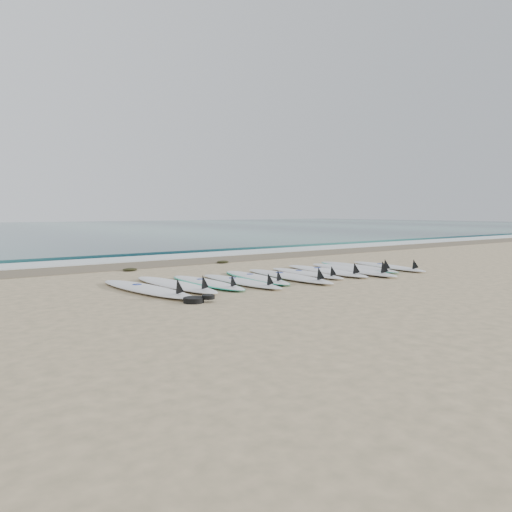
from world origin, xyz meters
TOP-DOWN VIEW (x-y plane):
  - ground at (0.00, 0.00)m, footprint 120.00×120.00m
  - wet_sand_band at (0.00, 4.10)m, footprint 120.00×1.80m
  - foam_band at (0.00, 5.50)m, footprint 120.00×1.40m
  - wave_crest at (0.00, 7.00)m, footprint 120.00×1.00m
  - surfboard_0 at (-3.11, -0.06)m, footprint 0.88×2.85m
  - surfboard_1 at (-2.46, 0.11)m, footprint 0.68×2.74m
  - surfboard_2 at (-1.84, 0.04)m, footprint 0.59×2.43m
  - surfboard_3 at (-1.24, -0.24)m, footprint 0.56×2.47m
  - surfboard_4 at (-0.65, 0.08)m, footprint 0.90×2.51m
  - surfboard_5 at (-0.03, -0.24)m, footprint 0.72×2.80m
  - surfboard_6 at (0.64, -0.04)m, footprint 0.58×2.34m
  - surfboard_7 at (1.25, -0.03)m, footprint 0.76×2.72m
  - surfboard_8 at (1.85, -0.27)m, footprint 1.00×2.96m
  - surfboard_9 at (2.47, 0.14)m, footprint 0.97×2.75m
  - surfboard_10 at (3.13, -0.26)m, footprint 0.94×2.56m
  - seaweed_near at (-2.14, 3.02)m, footprint 0.35×0.27m
  - seaweed_far at (0.56, 3.21)m, footprint 0.35×0.27m
  - leash_coil at (-2.92, -1.44)m, footprint 0.46×0.36m

SIDE VIEW (x-z plane):
  - ground at x=0.00m, z-range 0.00..0.00m
  - wet_sand_band at x=0.00m, z-range 0.00..0.01m
  - foam_band at x=0.00m, z-range 0.00..0.04m
  - seaweed_far at x=0.56m, z-range 0.00..0.07m
  - seaweed_near at x=-2.14m, z-range 0.00..0.07m
  - surfboard_2 at x=-1.84m, z-range -0.11..0.20m
  - surfboard_4 at x=-0.65m, z-range -0.11..0.20m
  - leash_coil at x=-2.92m, z-range -0.01..0.10m
  - wave_crest at x=0.00m, z-range 0.00..0.10m
  - surfboard_9 at x=2.47m, z-range -0.12..0.22m
  - surfboard_6 at x=0.64m, z-range -0.10..0.20m
  - surfboard_3 at x=-1.24m, z-range -0.10..0.21m
  - surfboard_10 at x=3.13m, z-range -0.10..0.22m
  - surfboard_7 at x=1.25m, z-range -0.11..0.23m
  - surfboard_1 at x=-2.46m, z-range -0.11..0.23m
  - surfboard_5 at x=-0.03m, z-range -0.12..0.24m
  - surfboard_0 at x=-3.11m, z-range -0.12..0.24m
  - surfboard_8 at x=1.85m, z-range -0.12..0.25m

